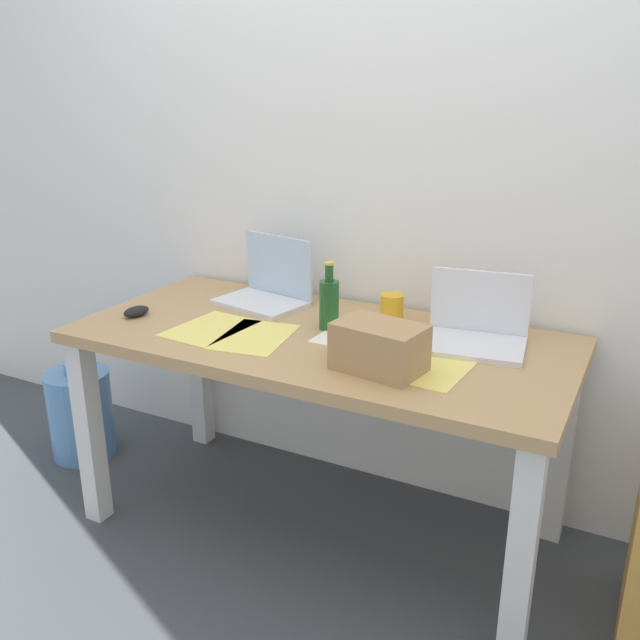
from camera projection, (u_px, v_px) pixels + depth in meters
ground_plane at (320, 525)px, 2.48m from camera, size 8.00×8.00×0.00m
back_wall at (377, 146)px, 2.42m from camera, size 5.20×0.08×2.60m
desk at (320, 363)px, 2.27m from camera, size 1.62×0.76×0.74m
laptop_left at (267, 289)px, 2.53m from camera, size 0.35×0.28×0.24m
laptop_right at (475, 331)px, 2.14m from camera, size 0.34×0.28×0.22m
beer_bottle at (328, 303)px, 2.26m from camera, size 0.07×0.07×0.23m
computer_mouse at (136, 311)px, 2.40m from camera, size 0.08×0.11×0.03m
cardboard_box at (379, 347)px, 1.94m from camera, size 0.27×0.20×0.14m
coffee_mug at (392, 308)px, 2.34m from camera, size 0.08×0.08×0.09m
paper_sheet_front_right at (431, 367)px, 1.98m from camera, size 0.23×0.31×0.00m
paper_sheet_near_back at (358, 333)px, 2.24m from camera, size 0.22×0.30×0.00m
paper_sheet_front_left at (210, 328)px, 2.29m from camera, size 0.23×0.31×0.00m
paper_yellow_folder at (255, 337)px, 2.21m from camera, size 0.25×0.32×0.00m
water_cooler_jug at (81, 413)px, 2.90m from camera, size 0.26×0.26×0.42m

